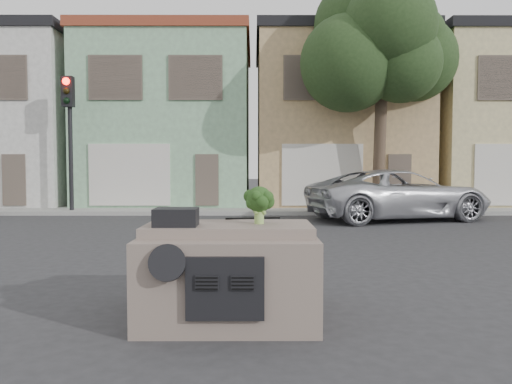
{
  "coord_description": "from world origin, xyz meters",
  "views": [
    {
      "loc": [
        0.3,
        -8.92,
        1.79
      ],
      "look_at": [
        0.33,
        0.5,
        1.3
      ],
      "focal_mm": 35.0,
      "sensor_mm": 36.0,
      "label": 1
    }
  ],
  "objects": [
    {
      "name": "townhouse_white",
      "position": [
        -11.0,
        14.5,
        3.77
      ],
      "size": [
        7.2,
        8.2,
        7.55
      ],
      "primitive_type": "cube",
      "color": "silver",
      "rests_on": "ground"
    },
    {
      "name": "townhouse_beige",
      "position": [
        11.5,
        14.5,
        3.77
      ],
      "size": [
        7.2,
        8.2,
        7.55
      ],
      "primitive_type": "cube",
      "color": "#CFC088",
      "rests_on": "ground"
    },
    {
      "name": "silver_pickup",
      "position": [
        5.1,
        7.57,
        0.0
      ],
      "size": [
        6.54,
        4.24,
        1.68
      ],
      "primitive_type": "imported",
      "rotation": [
        0.0,
        0.0,
        1.83
      ],
      "color": "silver",
      "rests_on": "ground"
    },
    {
      "name": "wiper_arm",
      "position": [
        0.28,
        -2.62,
        1.13
      ],
      "size": [
        0.69,
        0.15,
        0.02
      ],
      "primitive_type": "cube",
      "rotation": [
        0.0,
        0.0,
        0.17
      ],
      "color": "black",
      "rests_on": "car_dashboard"
    },
    {
      "name": "ground_plane",
      "position": [
        0.0,
        0.0,
        0.0
      ],
      "size": [
        120.0,
        120.0,
        0.0
      ],
      "primitive_type": "plane",
      "color": "#303033",
      "rests_on": "ground"
    },
    {
      "name": "broccoli",
      "position": [
        0.35,
        -3.14,
        1.34
      ],
      "size": [
        0.43,
        0.43,
        0.45
      ],
      "primitive_type": "cube",
      "rotation": [
        0.0,
        0.0,
        1.77
      ],
      "color": "#1E3B14",
      "rests_on": "car_dashboard"
    },
    {
      "name": "car_dashboard",
      "position": [
        0.0,
        -3.0,
        0.56
      ],
      "size": [
        2.0,
        1.8,
        1.12
      ],
      "primitive_type": "cube",
      "color": "#7A6A5F",
      "rests_on": "ground"
    },
    {
      "name": "tree_near",
      "position": [
        5.0,
        9.8,
        4.25
      ],
      "size": [
        4.4,
        4.0,
        8.5
      ],
      "primitive_type": "cube",
      "color": "#253B1B",
      "rests_on": "ground"
    },
    {
      "name": "instrument_hump",
      "position": [
        -0.58,
        -3.35,
        1.22
      ],
      "size": [
        0.48,
        0.38,
        0.2
      ],
      "primitive_type": "cube",
      "color": "black",
      "rests_on": "car_dashboard"
    },
    {
      "name": "sidewalk",
      "position": [
        0.0,
        10.5,
        0.07
      ],
      "size": [
        40.0,
        3.0,
        0.15
      ],
      "primitive_type": "cube",
      "color": "gray",
      "rests_on": "ground"
    },
    {
      "name": "traffic_signal",
      "position": [
        -6.5,
        9.5,
        2.55
      ],
      "size": [
        0.4,
        0.4,
        5.1
      ],
      "primitive_type": "cube",
      "color": "black",
      "rests_on": "ground"
    },
    {
      "name": "townhouse_tan",
      "position": [
        4.0,
        14.5,
        3.77
      ],
      "size": [
        7.2,
        8.2,
        7.55
      ],
      "primitive_type": "cube",
      "color": "tan",
      "rests_on": "ground"
    },
    {
      "name": "townhouse_mint",
      "position": [
        -3.5,
        14.5,
        3.77
      ],
      "size": [
        7.2,
        8.2,
        7.55
      ],
      "primitive_type": "cube",
      "color": "#87B68D",
      "rests_on": "ground"
    }
  ]
}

